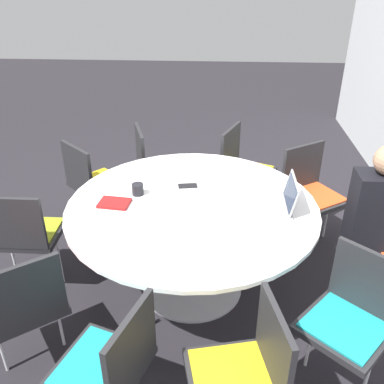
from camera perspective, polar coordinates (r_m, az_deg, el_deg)
The scene contains 17 objects.
ground_plane at distance 3.40m, azimuth -0.00°, elevation -12.51°, with size 16.00×16.00×0.00m, color black.
conference_table at distance 3.04m, azimuth -0.00°, elevation -4.20°, with size 1.74×1.74×0.74m.
chair_1 at distance 3.77m, azimuth 15.53°, elevation 0.55°, with size 0.59×0.60×0.87m.
chair_2 at distance 4.06m, azimuth 6.72°, elevation 3.62°, with size 0.57×0.56×0.87m.
chair_3 at distance 4.09m, azimuth -5.03°, elevation 3.90°, with size 0.55×0.53×0.87m.
chair_4 at distance 3.88m, azimuth -13.16°, elevation 1.71°, with size 0.61×0.61×0.87m.
chair_5 at distance 3.30m, azimuth -21.35°, elevation -4.86°, with size 0.42×0.44×0.87m.
chair_6 at distance 2.70m, azimuth -21.49°, elevation -13.47°, with size 0.60×0.60×0.87m.
chair_7 at distance 2.27m, azimuth -10.80°, elevation -21.42°, with size 0.55×0.54×0.87m.
chair_8 at distance 2.23m, azimuth 7.20°, elevation -22.40°, with size 0.52×0.51×0.87m.
chair_9 at distance 2.61m, azimuth 20.59°, elevation -14.89°, with size 0.61×0.61×0.87m.
person_0 at distance 3.15m, azimuth 23.45°, elevation -2.90°, with size 0.26×0.36×1.22m.
laptop at distance 2.96m, azimuth 11.77°, elevation -1.15°, with size 0.33×0.24×0.21m.
spiral_notebook at distance 3.01m, azimuth -10.32°, elevation -1.46°, with size 0.17×0.23×0.02m.
coffee_cup at distance 3.09m, azimuth -7.25°, elevation 0.37°, with size 0.08×0.08×0.08m.
cell_phone at distance 3.19m, azimuth -0.59°, elevation 0.83°, with size 0.09×0.15×0.01m.
handbag at distance 4.45m, azimuth 0.20°, elevation 0.68°, with size 0.36×0.16×0.28m.
Camera 1 is at (2.54, 0.15, 2.26)m, focal length 40.00 mm.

